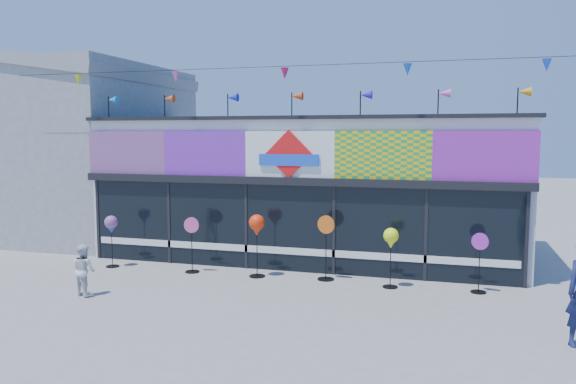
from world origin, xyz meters
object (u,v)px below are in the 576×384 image
at_px(spinner_0, 111,226).
at_px(spinner_4, 391,240).
at_px(spinner_2, 257,227).
at_px(child, 84,270).
at_px(spinner_1, 192,243).
at_px(spinner_3, 326,246).
at_px(spinner_5, 479,261).

relative_size(spinner_0, spinner_4, 0.99).
bearing_deg(spinner_4, spinner_2, 178.78).
distance_m(spinner_0, child, 2.79).
relative_size(spinner_1, child, 1.26).
bearing_deg(spinner_3, spinner_1, -176.30).
bearing_deg(spinner_0, spinner_2, 1.25).
height_order(spinner_3, spinner_4, spinner_3).
xyz_separation_m(spinner_2, spinner_5, (5.35, 0.05, -0.55)).
relative_size(spinner_1, spinner_2, 0.91).
relative_size(spinner_0, spinner_5, 1.02).
xyz_separation_m(spinner_0, spinner_2, (4.16, 0.09, 0.15)).
bearing_deg(spinner_0, spinner_5, 0.82).
height_order(spinner_2, child, spinner_2).
xyz_separation_m(spinner_2, child, (-3.19, -2.65, -0.70)).
bearing_deg(spinner_5, spinner_4, -176.63).
distance_m(spinner_2, child, 4.21).
bearing_deg(spinner_2, spinner_3, 6.20).
distance_m(spinner_3, child, 5.70).
relative_size(spinner_1, spinner_4, 1.02).
xyz_separation_m(spinner_4, spinner_5, (1.99, 0.12, -0.41)).
height_order(spinner_4, spinner_5, spinner_4).
bearing_deg(child, spinner_3, -131.52).
xyz_separation_m(spinner_0, spinner_1, (2.37, 0.05, -0.36)).
relative_size(spinner_3, child, 1.40).
relative_size(spinner_4, spinner_5, 1.03).
height_order(spinner_0, spinner_1, spinner_1).
relative_size(spinner_5, child, 1.20).
xyz_separation_m(spinner_1, spinner_3, (3.54, 0.23, 0.08)).
bearing_deg(spinner_0, spinner_4, 0.15).
height_order(spinner_3, spinner_5, spinner_3).
bearing_deg(child, spinner_4, -139.93).
relative_size(spinner_2, spinner_5, 1.16).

